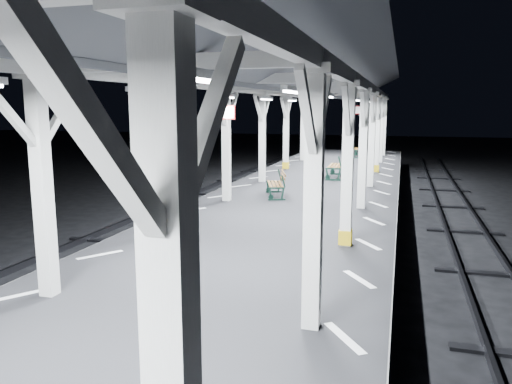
% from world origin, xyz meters
% --- Properties ---
extents(ground, '(120.00, 120.00, 0.00)m').
position_xyz_m(ground, '(0.00, 0.00, 0.00)').
color(ground, black).
rests_on(ground, ground).
extents(platform, '(6.00, 50.00, 1.00)m').
position_xyz_m(platform, '(0.00, 0.00, 0.50)').
color(platform, black).
rests_on(platform, ground).
extents(hazard_stripes_left, '(1.00, 48.00, 0.01)m').
position_xyz_m(hazard_stripes_left, '(-2.45, 0.00, 1.00)').
color(hazard_stripes_left, silver).
rests_on(hazard_stripes_left, platform).
extents(hazard_stripes_right, '(1.00, 48.00, 0.01)m').
position_xyz_m(hazard_stripes_right, '(2.45, 0.00, 1.00)').
color(hazard_stripes_right, silver).
rests_on(hazard_stripes_right, platform).
extents(canopy, '(5.40, 49.00, 4.65)m').
position_xyz_m(canopy, '(0.00, -0.02, 4.56)').
color(canopy, silver).
rests_on(canopy, platform).
extents(bench_mid, '(0.96, 1.56, 0.79)m').
position_xyz_m(bench_mid, '(-0.68, 7.13, 1.42)').
color(bench_mid, '#132F25').
rests_on(bench_mid, platform).
extents(bench_far, '(0.72, 1.80, 0.97)m').
position_xyz_m(bench_far, '(0.64, 11.91, 1.52)').
color(bench_far, '#132F25').
rests_on(bench_far, platform).
extents(bench_extra, '(0.67, 1.71, 0.92)m').
position_xyz_m(bench_extra, '(0.79, 20.59, 1.49)').
color(bench_extra, '#132F25').
rests_on(bench_extra, platform).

